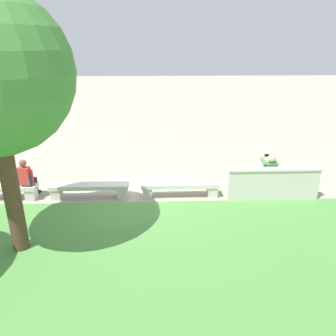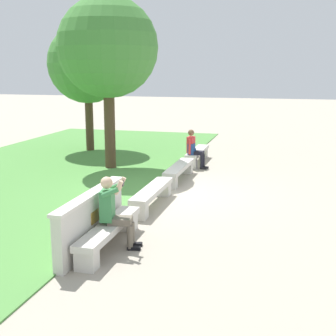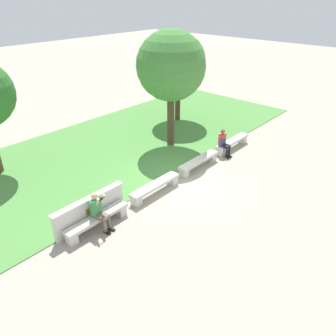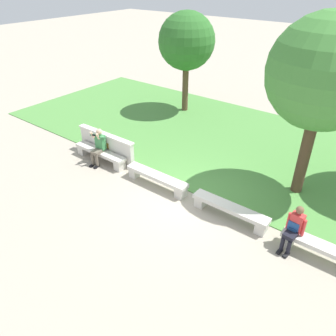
{
  "view_description": "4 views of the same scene",
  "coord_description": "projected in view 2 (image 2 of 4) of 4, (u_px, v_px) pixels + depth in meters",
  "views": [
    {
      "loc": [
        -0.64,
        8.97,
        4.35
      ],
      "look_at": [
        -1.01,
        -0.39,
        0.79
      ],
      "focal_mm": 35.0,
      "sensor_mm": 36.0,
      "label": 1
    },
    {
      "loc": [
        -11.55,
        -3.08,
        3.21
      ],
      "look_at": [
        -1.5,
        -0.42,
        0.98
      ],
      "focal_mm": 50.0,
      "sensor_mm": 36.0,
      "label": 2
    },
    {
      "loc": [
        -8.83,
        -7.35,
        6.88
      ],
      "look_at": [
        -0.95,
        -0.29,
        1.06
      ],
      "focal_mm": 35.0,
      "sensor_mm": 36.0,
      "label": 3
    },
    {
      "loc": [
        4.43,
        -6.93,
        6.23
      ],
      "look_at": [
        -0.83,
        -0.07,
        0.93
      ],
      "focal_mm": 35.0,
      "sensor_mm": 36.0,
      "label": 4
    }
  ],
  "objects": [
    {
      "name": "person_distant",
      "position": [
        194.0,
        148.0,
        15.19
      ],
      "size": [
        0.48,
        0.7,
        1.26
      ],
      "color": "black",
      "rests_on": "ground"
    },
    {
      "name": "bench_near",
      "position": [
        152.0,
        194.0,
        11.02
      ],
      "size": [
        2.32,
        0.4,
        0.45
      ],
      "color": "beige",
      "rests_on": "ground"
    },
    {
      "name": "person_photographer",
      "position": [
        114.0,
        208.0,
        8.4
      ],
      "size": [
        0.51,
        0.76,
        1.32
      ],
      "color": "black",
      "rests_on": "ground"
    },
    {
      "name": "bench_mid",
      "position": [
        179.0,
        170.0,
        13.58
      ],
      "size": [
        2.32,
        0.4,
        0.45
      ],
      "color": "beige",
      "rests_on": "ground"
    },
    {
      "name": "ground_plane",
      "position": [
        167.0,
        192.0,
        12.36
      ],
      "size": [
        80.0,
        80.0,
        0.0
      ],
      "primitive_type": "plane",
      "color": "#A89E8C"
    },
    {
      "name": "grass_strip",
      "position": [
        20.0,
        181.0,
        13.45
      ],
      "size": [
        22.45,
        8.0,
        0.03
      ],
      "primitive_type": "cube",
      "color": "#518E42",
      "rests_on": "ground"
    },
    {
      "name": "tree_right_background",
      "position": [
        108.0,
        48.0,
        14.5
      ],
      "size": [
        3.15,
        3.15,
        5.41
      ],
      "color": "#4C3826",
      "rests_on": "ground"
    },
    {
      "name": "tree_behind_wall",
      "position": [
        87.0,
        64.0,
        17.82
      ],
      "size": [
        3.02,
        3.02,
        4.89
      ],
      "color": "#4C3826",
      "rests_on": "ground"
    },
    {
      "name": "backpack",
      "position": [
        192.0,
        149.0,
        15.2
      ],
      "size": [
        0.28,
        0.24,
        0.43
      ],
      "color": "#234C8C",
      "rests_on": "bench_far"
    },
    {
      "name": "backrest_wall_with_plaque",
      "position": [
        92.0,
        219.0,
        8.5
      ],
      "size": [
        2.71,
        0.24,
        1.01
      ],
      "color": "beige",
      "rests_on": "ground"
    },
    {
      "name": "bench_main",
      "position": [
        109.0,
        232.0,
        8.46
      ],
      "size": [
        2.32,
        0.4,
        0.45
      ],
      "color": "beige",
      "rests_on": "ground"
    },
    {
      "name": "bench_far",
      "position": [
        197.0,
        154.0,
        16.14
      ],
      "size": [
        2.32,
        0.4,
        0.45
      ],
      "color": "beige",
      "rests_on": "ground"
    }
  ]
}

